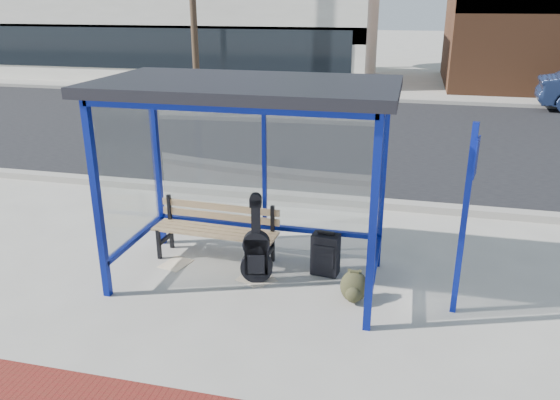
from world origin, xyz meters
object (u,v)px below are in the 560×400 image
(guitar_bag, at_px, (256,252))
(suitcase, at_px, (325,254))
(backpack, at_px, (354,287))
(bench, at_px, (216,227))

(guitar_bag, height_order, suitcase, guitar_bag)
(guitar_bag, distance_m, backpack, 1.24)
(suitcase, distance_m, backpack, 0.72)
(suitcase, bearing_deg, bench, -177.87)
(bench, relative_size, backpack, 4.51)
(bench, xyz_separation_m, backpack, (1.89, -0.69, -0.27))
(bench, height_order, suitcase, bench)
(guitar_bag, xyz_separation_m, backpack, (1.20, -0.20, -0.22))
(bench, height_order, backpack, bench)
(suitcase, height_order, backpack, suitcase)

